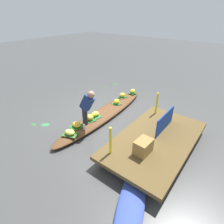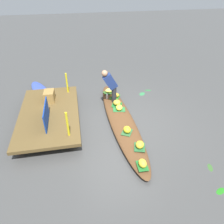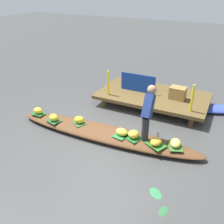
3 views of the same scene
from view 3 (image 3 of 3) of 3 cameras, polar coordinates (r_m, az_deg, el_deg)
The scene contains 26 objects.
canal_water at distance 6.06m, azimuth -1.66°, elevation -5.69°, with size 40.00×40.00×0.00m, color #424241.
dock_platform at distance 7.56m, azimuth 9.37°, elevation 3.66°, with size 3.20×1.80×0.35m.
vendor_boat at distance 6.01m, azimuth -1.67°, elevation -4.90°, with size 4.69×0.76×0.20m, color brown.
moored_boat at distance 7.80m, azimuth 23.49°, elevation 0.62°, with size 2.12×0.52×0.16m, color #354AA4.
leaf_mat_0 at distance 6.49m, azimuth -13.15°, elevation -1.90°, with size 0.35×0.28×0.01m, color #265D31.
banana_bunch_0 at distance 6.45m, azimuth -13.23°, elevation -1.23°, with size 0.25×0.21×0.18m, color gold.
leaf_mat_1 at distance 6.27m, azimuth -7.50°, elevation -2.51°, with size 0.34×0.26×0.01m, color #306033.
banana_bunch_1 at distance 6.22m, azimuth -7.56°, elevation -1.77°, with size 0.24×0.20×0.19m, color yellow.
leaf_mat_2 at distance 6.94m, azimuth -16.52°, elevation -0.33°, with size 0.34×0.24×0.01m, color #216929.
banana_bunch_2 at distance 6.90m, azimuth -16.61°, elevation 0.30°, with size 0.24×0.19×0.17m, color yellow.
leaf_mat_3 at distance 5.53m, azimuth 9.97°, elevation -7.33°, with size 0.42×0.30×0.01m, color #296921.
banana_bunch_3 at distance 5.48m, azimuth 10.04°, elevation -6.68°, with size 0.30×0.23×0.15m, color gold.
leaf_mat_4 at distance 5.77m, azimuth 2.19°, elevation -5.23°, with size 0.39×0.28×0.01m, color #276F35.
banana_bunch_4 at distance 5.72m, azimuth 2.20°, elevation -4.57°, with size 0.28×0.21×0.16m, color yellow.
leaf_mat_5 at distance 5.69m, azimuth 4.96°, elevation -5.85°, with size 0.35×0.33×0.01m, color #1D6829.
banana_bunch_5 at distance 5.64m, azimuth 4.99°, elevation -5.09°, with size 0.25×0.25×0.18m, color gold.
leaf_mat_6 at distance 5.57m, azimuth 14.25°, elevation -7.50°, with size 0.42×0.28×0.01m, color #336228.
banana_bunch_6 at distance 5.53m, azimuth 14.34°, elevation -6.89°, with size 0.30×0.22×0.15m, color #F7E158.
vendor_person at distance 5.42m, azimuth 8.26°, elevation 0.44°, with size 0.21×0.54×1.19m.
water_bottle at distance 5.72m, azimuth 10.54°, elevation -5.01°, with size 0.06×0.06×0.18m, color silver.
market_banner at distance 7.57m, azimuth 5.95°, elevation 6.63°, with size 1.08×0.03×0.54m, color navy.
railing_post_west at distance 7.29m, azimuth -0.90°, elevation 6.70°, with size 0.06×0.06×0.73m, color yellow.
railing_post_east at distance 6.63m, azimuth 17.93°, elevation 3.03°, with size 0.06×0.06×0.73m, color yellow.
produce_crate at distance 7.32m, azimuth 14.82°, elevation 4.22°, with size 0.44×0.32×0.35m, color olive.
drifting_plant_0 at distance 4.73m, azimuth 9.95°, elevation -17.83°, with size 0.29×0.19×0.01m, color #307A45.
drifting_plant_2 at distance 4.48m, azimuth 11.72°, elevation -21.33°, with size 0.25×0.13×0.01m, color #2B6435.
Camera 3 is at (2.39, -4.44, 3.36)m, focal length 39.90 mm.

